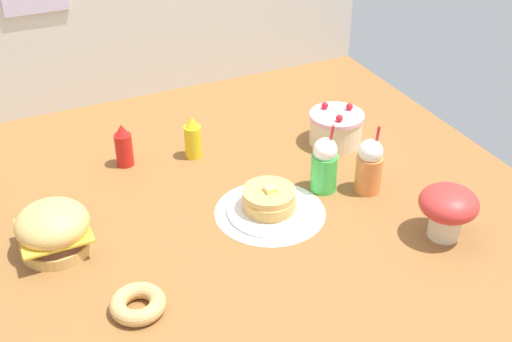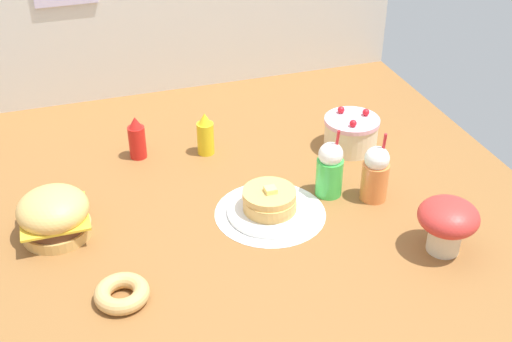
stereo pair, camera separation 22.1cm
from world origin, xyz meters
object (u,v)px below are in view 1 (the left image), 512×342
Objects in this scene: mustard_bottle at (193,138)px; orange_float_cup at (369,166)px; pancake_stack at (270,203)px; burger at (53,229)px; mushroom_stool at (448,208)px; cream_soda_cup at (324,165)px; layer_cake at (336,128)px; ketchup_bottle at (124,146)px; donut_pink_glaze at (138,304)px.

orange_float_cup is (0.49, -0.49, 0.02)m from mustard_bottle.
mustard_bottle is at bearing 103.19° from pancake_stack.
mushroom_stool is at bearing -21.54° from burger.
mushroom_stool is (0.22, -0.41, 0.01)m from cream_soda_cup.
mushroom_stool is (0.01, -0.68, 0.05)m from layer_cake.
pancake_stack is 0.59m from mushroom_stool.
orange_float_cup reaches higher than mustard_bottle.
cream_soda_cup is at bearing 118.81° from mushroom_stool.
burger reaches higher than layer_cake.
ketchup_bottle reaches higher than layer_cake.
pancake_stack is 0.61m from donut_pink_glaze.
ketchup_bottle is at bearing 144.30° from orange_float_cup.
mushroom_stool is (0.08, -0.33, 0.01)m from orange_float_cup.
cream_soda_cup reaches higher than ketchup_bottle.
ketchup_bottle is 0.27m from mustard_bottle.
mustard_bottle is at bearing -11.47° from ketchup_bottle.
ketchup_bottle is (0.34, 0.41, 0.00)m from burger.
orange_float_cup is (0.75, -0.54, 0.02)m from ketchup_bottle.
mushroom_stool is at bearing -54.99° from mustard_bottle.
orange_float_cup reaches higher than mushroom_stool.
ketchup_bottle is 1.00× the size of mustard_bottle.
layer_cake is 0.83× the size of orange_float_cup.
layer_cake is 0.35m from cream_soda_cup.
orange_float_cup is (1.09, -0.13, 0.02)m from burger.
mustard_bottle is at bearing 130.34° from cream_soda_cup.
burger is at bearing 173.17° from orange_float_cup.
burger is at bearing -169.41° from layer_cake.
orange_float_cup is at bearing 104.03° from mushroom_stool.
layer_cake is 0.58m from mustard_bottle.
ketchup_bottle is (-0.37, 0.52, 0.04)m from pancake_stack.
ketchup_bottle is 1.21m from mushroom_stool.
orange_float_cup is at bearing -35.70° from ketchup_bottle.
ketchup_bottle is at bearing 125.54° from pancake_stack.
pancake_stack is 1.70× the size of mustard_bottle.
cream_soda_cup is at bearing -37.29° from ketchup_bottle.
burger is at bearing 158.46° from mushroom_stool.
donut_pink_glaze is (-0.18, -0.79, -0.06)m from ketchup_bottle.
donut_pink_glaze is 0.85× the size of mushroom_stool.
burger is 0.88× the size of orange_float_cup.
layer_cake is at bearing 10.59° from burger.
layer_cake is at bearing 30.73° from donut_pink_glaze.
mustard_bottle is at bearing 59.13° from donut_pink_glaze.
mushroom_stool reaches higher than burger.
cream_soda_cup is at bearing 151.98° from orange_float_cup.
cream_soda_cup is at bearing 22.21° from donut_pink_glaze.
layer_cake is at bearing -13.98° from mustard_bottle.
mushroom_stool reaches higher than layer_cake.
mustard_bottle is 1.00m from mushroom_stool.
mustard_bottle is (0.26, -0.05, 0.00)m from ketchup_bottle.
burger is 0.88× the size of cream_soda_cup.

